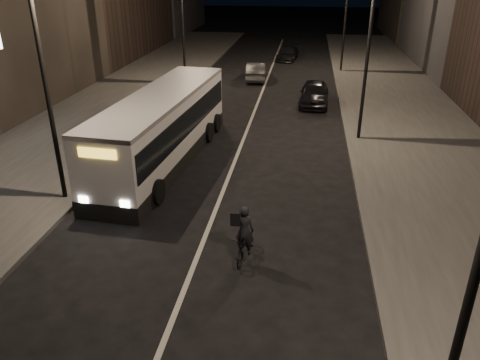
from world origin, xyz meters
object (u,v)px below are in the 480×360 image
(city_bus, at_px, (163,125))
(car_near, at_px, (314,93))
(car_far, at_px, (288,53))
(cyclist_on_bicycle, at_px, (245,241))
(streetlight_left_far, at_px, (186,5))
(car_mid, at_px, (256,71))
(streetlight_left_near, at_px, (48,52))
(streetlight_right_mid, at_px, (365,27))
(streetlight_right_far, at_px, (343,1))

(city_bus, xyz_separation_m, car_near, (6.50, 10.00, -0.92))
(car_near, relative_size, car_far, 1.06)
(car_near, bearing_deg, cyclist_on_bicycle, -94.92)
(streetlight_left_far, bearing_deg, car_mid, 27.73)
(car_mid, bearing_deg, cyclist_on_bicycle, 91.15)
(streetlight_left_near, distance_m, car_mid, 21.41)
(car_near, bearing_deg, car_mid, 126.51)
(streetlight_left_near, bearing_deg, streetlight_left_far, 90.00)
(streetlight_left_near, relative_size, cyclist_on_bicycle, 4.42)
(streetlight_left_far, bearing_deg, streetlight_right_mid, -43.16)
(car_near, xyz_separation_m, car_far, (-2.31, 14.51, -0.14))
(streetlight_right_mid, bearing_deg, streetlight_left_near, -143.12)
(streetlight_left_far, bearing_deg, car_near, -23.32)
(streetlight_left_far, height_order, city_bus, streetlight_left_far)
(streetlight_left_near, bearing_deg, cyclist_on_bicycle, -22.62)
(streetlight_right_far, distance_m, car_near, 11.00)
(streetlight_left_near, xyz_separation_m, city_bus, (2.29, 4.21, -3.73))
(streetlight_right_far, bearing_deg, streetlight_right_mid, -90.00)
(streetlight_left_far, height_order, car_far, streetlight_left_far)
(streetlight_left_near, bearing_deg, city_bus, 61.47)
(streetlight_right_mid, height_order, car_far, streetlight_right_mid)
(streetlight_left_far, xyz_separation_m, car_far, (6.48, 10.72, -4.79))
(streetlight_left_near, bearing_deg, car_near, 58.26)
(city_bus, xyz_separation_m, cyclist_on_bicycle, (4.46, -7.02, -1.02))
(streetlight_right_mid, relative_size, streetlight_left_far, 1.00)
(streetlight_right_mid, xyz_separation_m, streetlight_left_near, (-10.66, -8.00, 0.00))
(car_mid, bearing_deg, car_near, 120.28)
(streetlight_left_near, distance_m, car_near, 17.34)
(city_bus, bearing_deg, car_near, 61.33)
(streetlight_left_near, bearing_deg, streetlight_right_mid, 36.88)
(streetlight_right_far, height_order, city_bus, streetlight_right_far)
(city_bus, relative_size, cyclist_on_bicycle, 6.14)
(streetlight_left_far, height_order, car_mid, streetlight_left_far)
(streetlight_right_far, height_order, cyclist_on_bicycle, streetlight_right_far)
(car_mid, bearing_deg, streetlight_left_far, 23.42)
(streetlight_left_near, height_order, city_bus, streetlight_left_near)
(car_near, bearing_deg, city_bus, -121.11)
(streetlight_left_near, distance_m, streetlight_left_far, 18.00)
(streetlight_right_far, bearing_deg, car_mid, -149.46)
(cyclist_on_bicycle, bearing_deg, city_bus, 129.93)
(streetlight_right_mid, distance_m, city_bus, 9.92)
(streetlight_left_far, distance_m, car_far, 13.41)
(streetlight_left_near, xyz_separation_m, car_far, (6.48, 28.72, -4.79))
(city_bus, bearing_deg, streetlight_left_far, 103.77)
(streetlight_right_far, height_order, car_far, streetlight_right_far)
(streetlight_right_mid, distance_m, car_mid, 14.60)
(streetlight_right_far, bearing_deg, streetlight_left_far, -150.64)
(streetlight_right_mid, bearing_deg, streetlight_left_far, 136.84)
(cyclist_on_bicycle, bearing_deg, streetlight_right_mid, 77.58)
(city_bus, height_order, car_far, city_bus)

